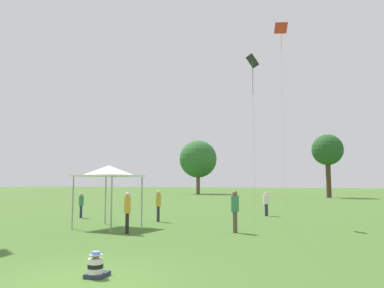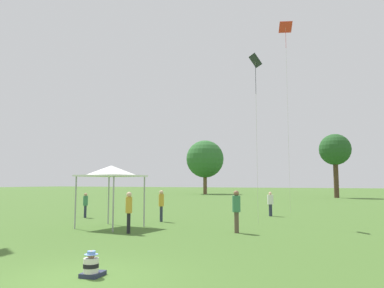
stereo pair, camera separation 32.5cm
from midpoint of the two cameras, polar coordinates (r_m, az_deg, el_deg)
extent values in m
plane|color=#426628|center=(9.29, -16.04, -19.35)|extent=(300.00, 300.00, 0.00)
cube|color=#282D47|center=(9.56, -13.88, -18.70)|extent=(0.52, 0.61, 0.10)
cylinder|color=silver|center=(9.43, -14.15, -17.52)|extent=(0.40, 0.40, 0.34)
cylinder|color=black|center=(9.43, -14.15, -17.52)|extent=(0.42, 0.42, 0.09)
sphere|color=#A37556|center=(9.39, -14.11, -16.03)|extent=(0.19, 0.19, 0.19)
cylinder|color=#6B8ED1|center=(9.38, -14.11, -16.01)|extent=(0.32, 0.32, 0.01)
cylinder|color=#6B8ED1|center=(9.38, -14.10, -15.78)|extent=(0.19, 0.19, 0.08)
cylinder|color=black|center=(16.75, -9.08, -11.85)|extent=(0.21, 0.21, 0.87)
cylinder|color=gold|center=(16.68, -9.04, -9.17)|extent=(0.37, 0.37, 0.69)
sphere|color=#DBAD89|center=(16.66, -9.01, -7.64)|extent=(0.24, 0.24, 0.24)
cylinder|color=#282D42|center=(21.49, -4.27, -10.58)|extent=(0.23, 0.23, 0.86)
cylinder|color=gold|center=(21.44, -4.26, -8.53)|extent=(0.43, 0.43, 0.68)
sphere|color=#DBAD89|center=(21.43, -4.25, -7.36)|extent=(0.23, 0.23, 0.23)
cylinder|color=#282D42|center=(25.42, 12.24, -9.83)|extent=(0.30, 0.30, 0.77)
cylinder|color=silver|center=(25.38, 12.21, -8.28)|extent=(0.54, 0.54, 0.61)
sphere|color=#DBAD89|center=(25.36, 12.19, -7.38)|extent=(0.21, 0.21, 0.21)
cylinder|color=#282D42|center=(24.68, -15.60, -9.89)|extent=(0.20, 0.20, 0.76)
cylinder|color=#387A51|center=(24.64, -15.55, -8.32)|extent=(0.36, 0.36, 0.60)
sphere|color=tan|center=(24.63, -15.53, -7.43)|extent=(0.20, 0.20, 0.20)
cylinder|color=brown|center=(16.88, 7.37, -11.77)|extent=(0.26, 0.26, 0.90)
cylinder|color=#387A51|center=(16.81, 7.33, -9.03)|extent=(0.47, 0.47, 0.72)
sphere|color=brown|center=(16.79, 7.31, -7.45)|extent=(0.24, 0.24, 0.24)
cube|color=white|center=(18.99, -11.72, -4.77)|extent=(2.76, 2.76, 0.08)
cone|color=white|center=(19.00, -11.70, -3.94)|extent=(2.63, 2.63, 0.47)
cylinder|color=#99999E|center=(20.67, -12.15, -8.40)|extent=(0.07, 0.07, 2.49)
cylinder|color=#99999E|center=(19.21, -6.81, -8.69)|extent=(0.07, 0.07, 2.49)
cylinder|color=#99999E|center=(18.96, -16.86, -8.52)|extent=(0.07, 0.07, 2.49)
cylinder|color=#99999E|center=(17.36, -11.37, -8.92)|extent=(0.07, 0.07, 2.49)
cube|color=red|center=(31.16, 14.36, 16.88)|extent=(1.17, 1.07, 0.60)
cylinder|color=red|center=(30.78, 14.41, 15.15)|extent=(0.02, 0.02, 1.34)
cylinder|color=#BCB7A8|center=(29.18, 14.72, 3.95)|extent=(0.01, 0.01, 14.15)
cube|color=#1E2328|center=(22.11, 10.05, 12.42)|extent=(0.87, 0.90, 0.63)
cylinder|color=#1E2328|center=(21.79, 10.10, 9.67)|extent=(0.02, 0.02, 1.66)
cylinder|color=#BCB7A8|center=(21.13, 10.27, 0.62)|extent=(0.01, 0.01, 9.10)
cylinder|color=#473323|center=(57.99, 21.25, -4.82)|extent=(0.69, 0.69, 5.73)
sphere|color=#235123|center=(58.19, 21.10, -0.78)|extent=(4.52, 4.52, 4.52)
cylinder|color=brown|center=(72.16, 2.13, -5.74)|extent=(0.71, 0.71, 4.73)
sphere|color=#2D662D|center=(72.31, 2.12, -2.29)|extent=(7.21, 7.21, 7.21)
camera|label=1|loc=(0.16, -89.34, -0.07)|focal=35.00mm
camera|label=2|loc=(0.16, 90.66, 0.07)|focal=35.00mm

